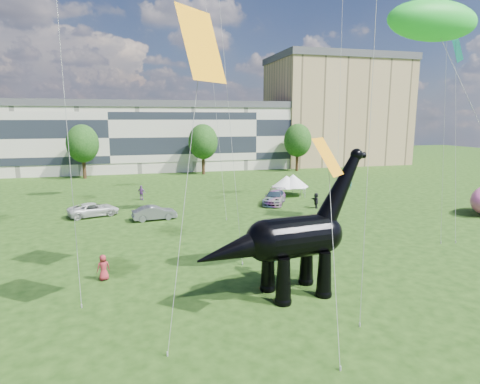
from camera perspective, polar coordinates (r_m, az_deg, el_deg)
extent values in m
plane|color=#16330C|center=(20.50, -1.94, -18.33)|extent=(220.00, 220.00, 0.00)
cube|color=beige|center=(79.73, -17.90, 7.15)|extent=(78.00, 11.00, 12.00)
cube|color=tan|center=(93.53, 13.41, 10.84)|extent=(28.00, 18.00, 22.00)
cylinder|color=#382314|center=(71.46, -21.26, 3.07)|extent=(0.56, 0.56, 3.20)
ellipsoid|color=#14380F|center=(71.07, -21.51, 6.85)|extent=(5.20, 5.20, 6.24)
cylinder|color=#382314|center=(72.02, -5.23, 3.79)|extent=(0.56, 0.56, 3.20)
ellipsoid|color=#14380F|center=(71.63, -5.29, 7.54)|extent=(5.20, 5.20, 6.24)
cylinder|color=#382314|center=(77.08, 8.11, 4.17)|extent=(0.56, 0.56, 3.20)
ellipsoid|color=#14380F|center=(76.72, 8.20, 7.67)|extent=(5.20, 5.20, 6.24)
cone|color=black|center=(22.06, 6.20, -12.51)|extent=(0.99, 0.99, 2.58)
sphere|color=black|center=(22.52, 6.14, -15.17)|extent=(0.94, 0.94, 0.94)
cone|color=black|center=(23.61, 3.99, -10.89)|extent=(0.99, 0.99, 2.58)
sphere|color=black|center=(24.04, 3.96, -13.41)|extent=(0.94, 0.94, 0.94)
cone|color=black|center=(23.31, 11.90, -11.38)|extent=(0.99, 0.99, 2.58)
sphere|color=black|center=(23.75, 11.80, -13.93)|extent=(0.94, 0.94, 0.94)
cone|color=black|center=(24.79, 9.43, -9.95)|extent=(0.99, 0.99, 2.58)
sphere|color=black|center=(25.20, 9.35, -12.37)|extent=(0.94, 0.94, 0.94)
cylinder|color=black|center=(22.69, 7.86, -6.35)|extent=(3.87, 2.76, 2.32)
sphere|color=black|center=(21.88, 3.73, -6.91)|extent=(2.32, 2.32, 2.32)
sphere|color=black|center=(23.62, 11.67, -5.80)|extent=(2.23, 2.23, 2.23)
cone|color=black|center=(23.65, 14.01, 0.32)|extent=(3.37, 1.69, 4.55)
sphere|color=black|center=(24.03, 16.25, 5.11)|extent=(0.72, 0.72, 0.72)
cylinder|color=black|center=(24.20, 16.72, 5.02)|extent=(0.64, 0.45, 0.38)
cone|color=black|center=(21.29, -0.62, -8.20)|extent=(4.73, 2.36, 2.52)
imported|color=slate|center=(40.38, -12.07, -2.92)|extent=(4.44, 2.05, 1.41)
imported|color=silver|center=(43.61, -20.11, -2.36)|extent=(5.44, 3.65, 1.39)
imported|color=#595960|center=(46.98, 4.95, -0.76)|extent=(4.48, 5.80, 1.57)
cube|color=white|center=(52.18, 6.63, 0.67)|extent=(3.13, 3.13, 0.12)
cone|color=white|center=(52.06, 6.65, 1.53)|extent=(3.96, 3.96, 1.48)
cylinder|color=#999999|center=(50.57, 5.62, -0.25)|extent=(0.06, 0.06, 1.09)
cylinder|color=#999999|center=(51.44, 8.56, -0.13)|extent=(0.06, 0.06, 1.09)
cylinder|color=#999999|center=(53.17, 4.74, 0.29)|extent=(0.06, 0.06, 1.09)
cylinder|color=#999999|center=(54.00, 7.55, 0.40)|extent=(0.06, 0.06, 1.09)
cube|color=white|center=(52.36, 7.53, 0.75)|extent=(3.99, 3.99, 0.12)
cone|color=white|center=(52.23, 7.55, 1.65)|extent=(5.06, 5.06, 1.56)
cylinder|color=#999999|center=(50.98, 5.95, -0.13)|extent=(0.06, 0.06, 1.14)
cylinder|color=#999999|center=(51.12, 9.22, -0.18)|extent=(0.06, 0.06, 1.14)
cylinder|color=#999999|center=(53.84, 5.90, 0.43)|extent=(0.06, 0.06, 1.14)
cylinder|color=#999999|center=(53.97, 9.00, 0.38)|extent=(0.06, 0.06, 1.14)
imported|color=black|center=(45.37, 10.74, -1.19)|extent=(0.64, 1.65, 1.74)
imported|color=teal|center=(58.50, 15.37, 1.25)|extent=(0.63, 0.78, 1.84)
imported|color=#225A7E|center=(28.35, 5.08, -8.21)|extent=(0.71, 0.69, 1.64)
imported|color=maroon|center=(26.49, -18.86, -10.13)|extent=(0.92, 0.75, 1.62)
imported|color=#6B3A82|center=(50.43, -13.83, -0.11)|extent=(1.15, 0.89, 1.82)
plane|color=orange|center=(18.29, 12.40, 4.92)|extent=(2.16, 2.12, 1.64)
ellipsoid|color=green|center=(25.39, 25.74, 21.08)|extent=(5.19, 5.75, 2.10)
plane|color=#0BAEA8|center=(41.06, 28.34, 18.32)|extent=(2.66, 3.44, 3.29)
plane|color=orange|center=(18.43, -5.45, 20.10)|extent=(3.07, 2.88, 3.14)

